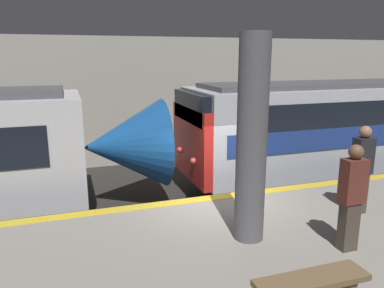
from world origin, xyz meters
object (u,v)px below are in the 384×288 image
object	(u,v)px
person_waiting	(362,167)
platform_bench	(311,285)
person_walking	(352,195)
support_pillar_near	(252,141)

from	to	relation	value
person_waiting	platform_bench	world-z (taller)	person_waiting
person_walking	platform_bench	world-z (taller)	person_walking
person_walking	platform_bench	xyz separation A→B (m)	(-1.49, -1.09, -0.62)
person_waiting	person_walking	size ratio (longest dim) A/B	1.01
support_pillar_near	person_walking	distance (m)	1.81
platform_bench	person_waiting	bearing A→B (deg)	39.36
support_pillar_near	platform_bench	distance (m)	2.44
person_walking	support_pillar_near	bearing A→B (deg)	146.77
person_waiting	platform_bench	size ratio (longest dim) A/B	1.20
support_pillar_near	person_walking	bearing A→B (deg)	-33.23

